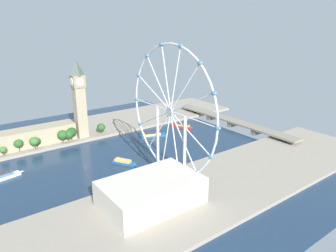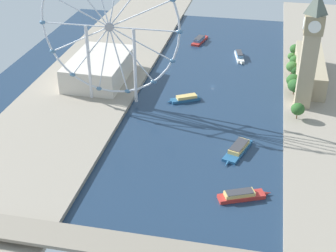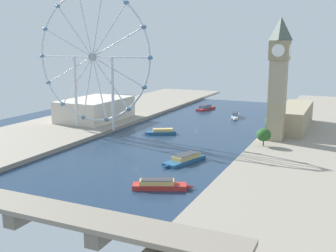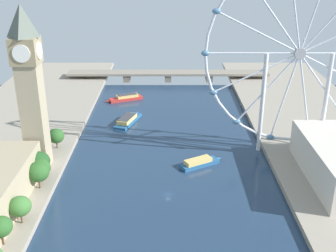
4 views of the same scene
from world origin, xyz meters
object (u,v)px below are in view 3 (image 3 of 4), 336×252
tour_boat_2 (206,108)px  parliament_block (294,117)px  clock_tower (278,77)px  riverside_hall (96,109)px  tour_boat_0 (160,185)px  tour_boat_3 (235,116)px  tour_boat_4 (185,159)px  ferris_wheel (93,58)px  river_bridge (22,207)px  tour_boat_1 (161,132)px

tour_boat_2 → parliament_block: bearing=-115.2°
clock_tower → tour_boat_2: bearing=-52.9°
riverside_hall → tour_boat_0: 187.69m
tour_boat_3 → tour_boat_4: bearing=-7.6°
tour_boat_4 → riverside_hall: bearing=-106.5°
ferris_wheel → river_bridge: 181.67m
river_bridge → tour_boat_2: 307.72m
tour_boat_1 → riverside_hall: bearing=-44.2°
riverside_hall → ferris_wheel: bearing=123.5°
tour_boat_0 → tour_boat_3: tour_boat_3 is taller
clock_tower → ferris_wheel: size_ratio=0.78×
riverside_hall → tour_boat_1: bearing=165.4°
river_bridge → tour_boat_1: (18.21, -172.00, -4.47)m
riverside_hall → river_bridge: riverside_hall is taller
riverside_hall → tour_boat_1: riverside_hall is taller
riverside_hall → tour_boat_2: size_ratio=1.99×
parliament_block → tour_boat_0: 175.97m
riverside_hall → tour_boat_3: riverside_hall is taller
river_bridge → tour_boat_2: size_ratio=5.38×
tour_boat_1 → tour_boat_2: bearing=-116.0°
ferris_wheel → tour_boat_1: bearing=-164.9°
river_bridge → tour_boat_0: (-34.85, -57.66, -4.29)m
parliament_block → tour_boat_4: (49.89, 121.33, -10.20)m
river_bridge → tour_boat_1: 173.02m
riverside_hall → river_bridge: bearing=116.5°
parliament_block → ferris_wheel: 173.82m
ferris_wheel → tour_boat_2: ferris_wheel is taller
tour_boat_2 → riverside_hall: bearing=160.5°
parliament_block → tour_boat_2: 131.87m
tour_boat_0 → tour_boat_3: (17.74, -212.08, 0.19)m
clock_tower → tour_boat_1: bearing=3.0°
clock_tower → tour_boat_4: bearing=58.7°
river_bridge → tour_boat_3: bearing=-93.6°
clock_tower → tour_boat_4: size_ratio=2.42×
river_bridge → tour_boat_1: bearing=-84.0°
riverside_hall → river_bridge: (-95.61, 192.18, -6.30)m
tour_boat_4 → tour_boat_1: bearing=-126.3°
tour_boat_1 → tour_boat_0: bearing=85.3°
tour_boat_0 → tour_boat_3: bearing=71.6°
ferris_wheel → riverside_hall: (23.04, -34.81, -48.24)m
tour_boat_1 → parliament_block: bearing=-179.7°
ferris_wheel → riverside_hall: 63.79m
tour_boat_2 → tour_boat_3: size_ratio=1.11×
tour_boat_1 → tour_boat_2: 134.80m
parliament_block → tour_boat_2: bearing=-36.8°
clock_tower → ferris_wheel: (144.21, 19.40, 12.20)m
ferris_wheel → tour_boat_0: (-107.42, 99.71, -58.82)m
tour_boat_3 → parliament_block: bearing=44.0°
parliament_block → riverside_hall: (174.32, 35.60, 0.45)m
clock_tower → river_bridge: (71.64, 176.77, -42.33)m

